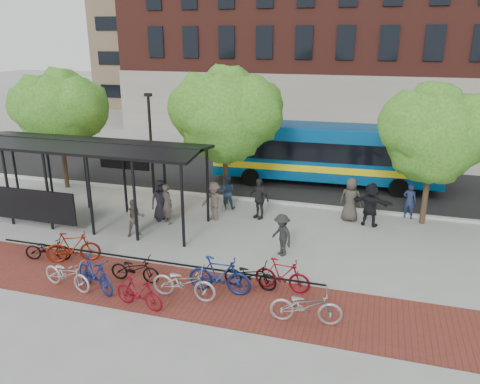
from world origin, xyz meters
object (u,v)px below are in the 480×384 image
(pedestrian_1, at_px, (167,204))
(pedestrian_5, at_px, (371,205))
(lamp_post_left, at_px, (151,142))
(pedestrian_2, at_px, (227,192))
(bike_4, at_px, (135,269))
(pedestrian_8, at_px, (135,218))
(bike_2, at_px, (67,274))
(bike_6, at_px, (184,282))
(pedestrian_3, at_px, (214,201))
(bike_0, at_px, (48,249))
(tree_a, at_px, (60,108))
(bike_8, at_px, (250,275))
(bike_1, at_px, (73,247))
(bike_9, at_px, (282,275))
(pedestrian_7, at_px, (410,201))
(bike_5, at_px, (139,292))
(pedestrian_6, at_px, (351,199))
(bike_10, at_px, (306,306))
(bike_7, at_px, (220,275))
(bus, at_px, (325,151))
(pedestrian_4, at_px, (259,198))
(pedestrian_9, at_px, (282,235))
(bike_3, at_px, (95,274))
(bus_shelter, at_px, (82,154))
(pedestrian_0, at_px, (161,200))

(pedestrian_1, height_order, pedestrian_5, pedestrian_5)
(lamp_post_left, bearing_deg, pedestrian_2, -12.32)
(bike_4, xyz_separation_m, pedestrian_8, (-1.79, 3.35, 0.32))
(bike_2, height_order, bike_6, bike_6)
(pedestrian_3, bearing_deg, lamp_post_left, 156.30)
(bike_0, relative_size, bike_6, 0.80)
(pedestrian_1, bearing_deg, lamp_post_left, -20.45)
(tree_a, xyz_separation_m, bike_8, (12.20, -7.49, -3.78))
(bike_8, relative_size, pedestrian_1, 0.98)
(tree_a, bearing_deg, bike_8, -31.55)
(bike_1, xyz_separation_m, bike_9, (7.59, 0.18, -0.03))
(bike_1, xyz_separation_m, bike_4, (2.80, -0.63, -0.12))
(pedestrian_7, bearing_deg, bike_5, 66.24)
(tree_a, relative_size, pedestrian_2, 3.82)
(bike_1, height_order, pedestrian_6, pedestrian_6)
(bike_0, distance_m, pedestrian_7, 15.07)
(bike_4, bearing_deg, bike_10, -99.31)
(bike_4, xyz_separation_m, bike_7, (2.92, 0.10, 0.16))
(bike_0, bearing_deg, bus, -49.91)
(pedestrian_6, xyz_separation_m, pedestrian_8, (-8.21, -4.20, -0.20))
(lamp_post_left, distance_m, bike_0, 8.24)
(tree_a, bearing_deg, bike_0, -58.77)
(bike_9, height_order, pedestrian_5, pedestrian_5)
(lamp_post_left, distance_m, bike_1, 8.11)
(pedestrian_4, bearing_deg, tree_a, -160.51)
(pedestrian_4, bearing_deg, bike_8, -51.05)
(bus, height_order, pedestrian_7, bus)
(bike_2, distance_m, bike_7, 4.92)
(pedestrian_5, relative_size, pedestrian_7, 1.19)
(bike_1, bearing_deg, bike_8, -114.65)
(pedestrian_4, distance_m, pedestrian_8, 5.44)
(bike_2, relative_size, pedestrian_1, 1.08)
(pedestrian_1, distance_m, pedestrian_9, 5.62)
(bike_3, relative_size, pedestrian_8, 1.24)
(bus_shelter, height_order, pedestrian_8, bus_shelter)
(bus, distance_m, bike_6, 13.51)
(bike_10, relative_size, pedestrian_7, 1.27)
(pedestrian_7, bearing_deg, pedestrian_0, 32.70)
(bike_9, xyz_separation_m, pedestrian_6, (1.63, 6.74, 0.43))
(pedestrian_5, bearing_deg, bike_8, 72.26)
(bike_0, relative_size, pedestrian_1, 0.93)
(pedestrian_2, height_order, pedestrian_6, pedestrian_6)
(pedestrian_5, bearing_deg, bus, -54.04)
(bike_6, height_order, pedestrian_8, pedestrian_8)
(pedestrian_0, relative_size, pedestrian_7, 1.13)
(bike_5, height_order, pedestrian_8, pedestrian_8)
(tree_a, xyz_separation_m, lamp_post_left, (4.91, 0.25, -1.49))
(bike_1, relative_size, pedestrian_0, 1.05)
(bike_5, bearing_deg, pedestrian_0, 30.00)
(bike_1, relative_size, pedestrian_7, 1.19)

